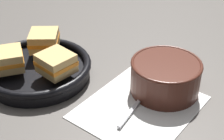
{
  "coord_description": "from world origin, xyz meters",
  "views": [
    {
      "loc": [
        -0.46,
        -0.48,
        0.49
      ],
      "look_at": [
        -0.02,
        0.03,
        0.04
      ],
      "focal_mm": 55.0,
      "sensor_mm": 36.0,
      "label": 1
    }
  ],
  "objects_px": {
    "sandwich_near_right": "(44,40)",
    "sandwich_far_left": "(7,60)",
    "sandwich_near_left": "(56,63)",
    "skillet": "(38,69)",
    "spoon": "(143,96)",
    "soup_bowl": "(165,75)"
  },
  "relations": [
    {
      "from": "sandwich_near_right",
      "to": "sandwich_far_left",
      "type": "height_order",
      "value": "same"
    },
    {
      "from": "sandwich_near_left",
      "to": "sandwich_far_left",
      "type": "height_order",
      "value": "same"
    },
    {
      "from": "skillet",
      "to": "sandwich_near_right",
      "type": "bearing_deg",
      "value": 41.9
    },
    {
      "from": "spoon",
      "to": "sandwich_near_left",
      "type": "height_order",
      "value": "sandwich_near_left"
    },
    {
      "from": "soup_bowl",
      "to": "spoon",
      "type": "bearing_deg",
      "value": 169.23
    },
    {
      "from": "sandwich_near_right",
      "to": "soup_bowl",
      "type": "bearing_deg",
      "value": -64.38
    },
    {
      "from": "soup_bowl",
      "to": "sandwich_near_left",
      "type": "xyz_separation_m",
      "value": [
        -0.18,
        0.18,
        0.02
      ]
    },
    {
      "from": "soup_bowl",
      "to": "sandwich_near_right",
      "type": "height_order",
      "value": "sandwich_near_right"
    },
    {
      "from": "sandwich_near_left",
      "to": "sandwich_far_left",
      "type": "distance_m",
      "value": 0.12
    },
    {
      "from": "sandwich_near_left",
      "to": "skillet",
      "type": "bearing_deg",
      "value": 101.9
    },
    {
      "from": "sandwich_near_right",
      "to": "skillet",
      "type": "bearing_deg",
      "value": -138.1
    },
    {
      "from": "skillet",
      "to": "sandwich_near_left",
      "type": "height_order",
      "value": "sandwich_near_left"
    },
    {
      "from": "sandwich_far_left",
      "to": "skillet",
      "type": "bearing_deg",
      "value": -18.1
    },
    {
      "from": "sandwich_near_left",
      "to": "sandwich_far_left",
      "type": "bearing_deg",
      "value": 131.9
    },
    {
      "from": "sandwich_near_left",
      "to": "sandwich_near_right",
      "type": "bearing_deg",
      "value": 71.9
    },
    {
      "from": "soup_bowl",
      "to": "sandwich_near_left",
      "type": "relative_size",
      "value": 1.96
    },
    {
      "from": "sandwich_near_left",
      "to": "sandwich_near_right",
      "type": "distance_m",
      "value": 0.12
    },
    {
      "from": "sandwich_near_left",
      "to": "soup_bowl",
      "type": "bearing_deg",
      "value": -45.42
    },
    {
      "from": "sandwich_far_left",
      "to": "sandwich_near_left",
      "type": "bearing_deg",
      "value": -48.1
    },
    {
      "from": "spoon",
      "to": "skillet",
      "type": "relative_size",
      "value": 0.62
    },
    {
      "from": "sandwich_far_left",
      "to": "spoon",
      "type": "bearing_deg",
      "value": -52.37
    },
    {
      "from": "spoon",
      "to": "sandwich_near_right",
      "type": "distance_m",
      "value": 0.3
    }
  ]
}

